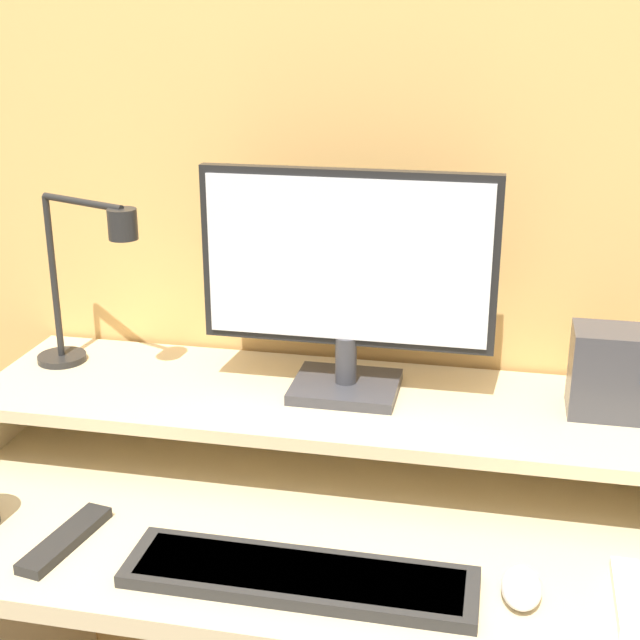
{
  "coord_description": "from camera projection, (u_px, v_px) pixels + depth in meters",
  "views": [
    {
      "loc": [
        0.26,
        -0.87,
        1.49
      ],
      "look_at": [
        0.01,
        0.34,
        1.05
      ],
      "focal_mm": 50.0,
      "sensor_mm": 36.0,
      "label": 1
    }
  ],
  "objects": [
    {
      "name": "keyboard",
      "position": [
        299.0,
        576.0,
        1.2
      ],
      "size": [
        0.48,
        0.12,
        0.02
      ],
      "color": "#282828",
      "rests_on": "desk"
    },
    {
      "name": "router_dock",
      "position": [
        615.0,
        372.0,
        1.4
      ],
      "size": [
        0.14,
        0.1,
        0.14
      ],
      "color": "#3D3D42",
      "rests_on": "monitor_shelf"
    },
    {
      "name": "mouse",
      "position": [
        522.0,
        587.0,
        1.17
      ],
      "size": [
        0.05,
        0.09,
        0.03
      ],
      "color": "silver",
      "rests_on": "desk"
    },
    {
      "name": "monitor",
      "position": [
        347.0,
        275.0,
        1.43
      ],
      "size": [
        0.48,
        0.15,
        0.38
      ],
      "color": "#38383D",
      "rests_on": "monitor_shelf"
    },
    {
      "name": "remote_secondary",
      "position": [
        629.0,
        597.0,
        1.16
      ],
      "size": [
        0.04,
        0.16,
        0.02
      ],
      "color": "white",
      "rests_on": "desk"
    },
    {
      "name": "remote_control",
      "position": [
        66.0,
        540.0,
        1.29
      ],
      "size": [
        0.07,
        0.18,
        0.02
      ],
      "color": "black",
      "rests_on": "desk"
    },
    {
      "name": "wall_back",
      "position": [
        351.0,
        153.0,
        1.55
      ],
      "size": [
        6.0,
        0.05,
        2.5
      ],
      "color": "#E5AD60",
      "rests_on": "ground_plane"
    },
    {
      "name": "desk",
      "position": [
        310.0,
        623.0,
        1.47
      ],
      "size": [
        1.18,
        0.63,
        0.76
      ],
      "color": "beige",
      "rests_on": "ground_plane"
    },
    {
      "name": "monitor_shelf",
      "position": [
        328.0,
        405.0,
        1.49
      ],
      "size": [
        1.18,
        0.33,
        0.12
      ],
      "color": "beige",
      "rests_on": "desk"
    },
    {
      "name": "desk_lamp",
      "position": [
        86.0,
        278.0,
        1.52
      ],
      "size": [
        0.24,
        0.14,
        0.31
      ],
      "color": "black",
      "rests_on": "monitor_shelf"
    }
  ]
}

